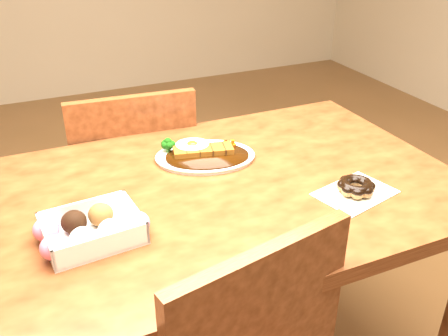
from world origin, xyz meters
name	(u,v)px	position (x,y,z in m)	size (l,w,h in m)	color
table	(225,217)	(0.00, 0.00, 0.65)	(1.20, 0.80, 0.75)	#461F0E
chair_far	(134,189)	(-0.12, 0.53, 0.48)	(0.45, 0.45, 0.87)	#461F0E
katsu_curry_plate	(203,154)	(0.01, 0.16, 0.76)	(0.32, 0.27, 0.05)	white
donut_box	(90,229)	(-0.36, -0.10, 0.78)	(0.24, 0.17, 0.06)	white
pon_de_ring	(356,187)	(0.28, -0.17, 0.77)	(0.21, 0.17, 0.04)	silver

